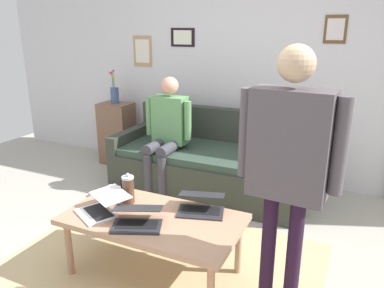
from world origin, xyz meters
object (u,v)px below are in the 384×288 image
Objects in this scene: laptop_left at (101,207)px; coffee_table at (153,222)px; laptop_right at (137,220)px; french_press at (128,189)px; flower_vase at (114,94)px; couch at (209,164)px; person_standing at (289,158)px; laptop_center at (201,206)px; side_shelf at (117,133)px; person_seated at (167,129)px.

coffee_table is at bearing -164.11° from laptop_left.
laptop_right is 0.37m from french_press.
flower_vase is at bearing -48.19° from coffee_table.
french_press is at bearing 128.37° from flower_vase.
laptop_left is (0.16, 1.69, 0.22)m from couch.
laptop_center is at bearing -24.96° from person_standing.
laptop_left is 2.42m from flower_vase.
flower_vase reaches higher than laptop_right.
coffee_table is 0.40m from laptop_left.
laptop_center reaches higher than laptop_right.
side_shelf reaches higher than coffee_table.
person_standing is at bearing 175.11° from coffee_table.
laptop_right is at bearing 129.02° from side_shelf.
side_shelf reaches higher than laptop_left.
flower_vase is 0.26× the size of person_standing.
coffee_table is 2.91× the size of flower_vase.
laptop_left is at bearing 84.53° from couch.
french_press is (0.25, -0.27, 0.07)m from laptop_right.
person_standing is at bearing -176.02° from laptop_right.
couch is 4.70× the size of flower_vase.
laptop_left is 0.54× the size of side_shelf.
laptop_left is 1.43m from person_standing.
laptop_center is (-0.49, 1.36, 0.22)m from couch.
coffee_table is 2.86× the size of laptop_left.
side_shelf is at bearing -56.70° from laptop_left.
couch is 1.62× the size of coffee_table.
french_press reaches higher than laptop_center.
couch is 2.51× the size of side_shelf.
couch is 4.98× the size of laptop_right.
laptop_left is at bearing -6.96° from laptop_right.
laptop_right is at bearing 129.06° from flower_vase.
flower_vase is at bearing 30.72° from side_shelf.
coffee_table is 1.53m from person_seated.
coffee_table is at bearing -4.89° from person_standing.
person_standing is 1.33× the size of person_seated.
coffee_table is at bearing 157.71° from french_press.
french_press is at bearing -46.66° from laptop_right.
laptop_left is at bearing 26.87° from laptop_center.
french_press is (0.29, -0.12, 0.16)m from coffee_table.
flower_vase is (0.00, 0.00, 0.54)m from side_shelf.
laptop_left is 0.34m from laptop_right.
french_press is at bearing -111.65° from laptop_left.
laptop_left is 0.25m from french_press.
side_shelf is at bearing -26.26° from person_seated.
flower_vase is 3.28m from person_standing.
couch is 1.50m from french_press.
french_press is (0.57, 0.11, 0.07)m from laptop_center.
laptop_left is 1.08× the size of laptop_right.
side_shelf is at bearing -48.23° from coffee_table.
person_seated is at bearing 153.80° from flower_vase.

